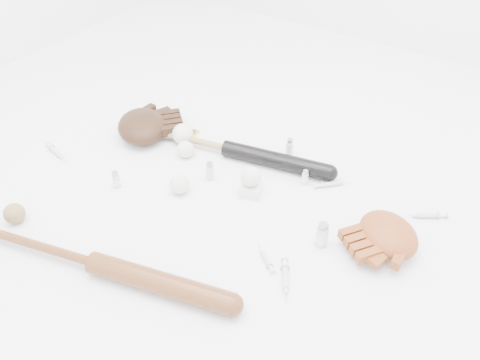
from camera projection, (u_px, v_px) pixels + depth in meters
The scene contains 21 objects.
bat_dark at pixel (227, 148), 1.79m from camera, with size 0.85×0.06×0.06m, color black, non-canonical shape.
bat_wood at pixel (95, 263), 1.37m from camera, with size 0.91×0.07×0.07m, color brown, non-canonical shape.
glove_dark at pixel (142, 126), 1.87m from camera, with size 0.28×0.28×0.10m, color black, non-canonical shape.
glove_tan at pixel (388, 234), 1.44m from camera, with size 0.24×0.24×0.09m, color brown, non-canonical shape.
trading_card at pixel (187, 135), 1.91m from camera, with size 0.07×0.10×0.01m, color gold.
pedestal at pixel (251, 188), 1.64m from camera, with size 0.07×0.07×0.04m, color white.
baseball_on_pedestal at pixel (251, 176), 1.60m from camera, with size 0.07×0.07×0.07m, color silver.
baseball_left at pixel (185, 149), 1.79m from camera, with size 0.07×0.07×0.07m, color silver.
baseball_upper at pixel (183, 134), 1.85m from camera, with size 0.08×0.08×0.08m, color silver.
baseball_mid at pixel (180, 184), 1.63m from camera, with size 0.07×0.07×0.07m, color silver.
baseball_aged at pixel (14, 213), 1.52m from camera, with size 0.07×0.07×0.07m, color olive.
syringe_0 at pixel (56, 152), 1.81m from camera, with size 0.16×0.03×0.02m, color #ADBCC6, non-canonical shape.
syringe_1 at pixel (266, 258), 1.42m from camera, with size 0.13×0.02×0.02m, color #ADBCC6, non-canonical shape.
syringe_2 at pixel (332, 184), 1.67m from camera, with size 0.16×0.03×0.02m, color #ADBCC6, non-canonical shape.
syringe_3 at pixel (285, 278), 1.36m from camera, with size 0.17×0.03×0.02m, color #ADBCC6, non-canonical shape.
syringe_4 at pixel (427, 215), 1.55m from camera, with size 0.16×0.03×0.02m, color #ADBCC6, non-canonical shape.
vial_0 at pixel (305, 177), 1.67m from camera, with size 0.02×0.02×0.06m, color silver.
vial_1 at pixel (290, 147), 1.79m from camera, with size 0.03×0.03×0.07m, color silver.
vial_2 at pixel (210, 171), 1.68m from camera, with size 0.03×0.03×0.07m, color silver.
vial_3 at pixel (322, 234), 1.44m from camera, with size 0.04×0.04×0.09m, color silver.
vial_4 at pixel (116, 179), 1.65m from camera, with size 0.03×0.03×0.07m, color silver.
Camera 1 is at (0.69, -0.94, 1.12)m, focal length 35.00 mm.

